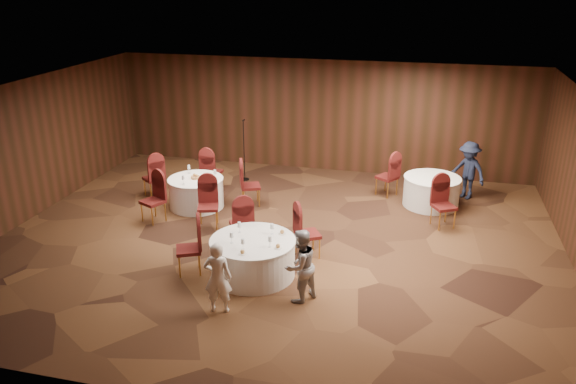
% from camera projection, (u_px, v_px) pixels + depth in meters
% --- Properties ---
extents(ground, '(12.00, 12.00, 0.00)m').
position_uv_depth(ground, '(277.00, 242.00, 12.16)').
color(ground, black).
rests_on(ground, ground).
extents(room_shell, '(12.00, 12.00, 12.00)m').
position_uv_depth(room_shell, '(276.00, 155.00, 11.44)').
color(room_shell, silver).
rests_on(room_shell, ground).
extents(table_main, '(1.63, 1.63, 0.74)m').
position_uv_depth(table_main, '(253.00, 257.00, 10.71)').
color(table_main, white).
rests_on(table_main, ground).
extents(table_left, '(1.36, 1.36, 0.74)m').
position_uv_depth(table_left, '(196.00, 192.00, 13.85)').
color(table_left, white).
rests_on(table_left, ground).
extents(table_right, '(1.39, 1.39, 0.74)m').
position_uv_depth(table_right, '(431.00, 191.00, 13.93)').
color(table_right, white).
rests_on(table_right, ground).
extents(chairs_main, '(2.79, 2.04, 1.00)m').
position_uv_depth(chairs_main, '(247.00, 235.00, 11.32)').
color(chairs_main, '#430D0F').
rests_on(chairs_main, ground).
extents(chairs_left, '(3.30, 2.91, 1.00)m').
position_uv_depth(chairs_left, '(196.00, 188.00, 13.80)').
color(chairs_left, '#430D0F').
rests_on(chairs_left, ground).
extents(chairs_right, '(2.12, 2.39, 1.00)m').
position_uv_depth(chairs_right, '(414.00, 190.00, 13.63)').
color(chairs_right, '#430D0F').
rests_on(chairs_right, ground).
extents(tabletop_main, '(1.01, 1.13, 0.22)m').
position_uv_depth(tabletop_main, '(258.00, 238.00, 10.43)').
color(tabletop_main, silver).
rests_on(tabletop_main, table_main).
extents(tabletop_left, '(0.84, 0.83, 0.22)m').
position_uv_depth(tabletop_left, '(195.00, 175.00, 13.69)').
color(tabletop_left, silver).
rests_on(tabletop_left, table_left).
extents(tabletop_right, '(0.08, 0.08, 0.22)m').
position_uv_depth(tabletop_right, '(444.00, 175.00, 13.48)').
color(tabletop_right, silver).
rests_on(tabletop_right, table_right).
extents(mic_stand, '(0.24, 0.24, 1.73)m').
position_uv_depth(mic_stand, '(244.00, 162.00, 15.62)').
color(mic_stand, black).
rests_on(mic_stand, ground).
extents(woman_a, '(0.52, 0.38, 1.30)m').
position_uv_depth(woman_a, '(218.00, 278.00, 9.45)').
color(woman_a, white).
rests_on(woman_a, ground).
extents(woman_b, '(0.80, 0.83, 1.35)m').
position_uv_depth(woman_b, '(300.00, 266.00, 9.78)').
color(woman_b, '#A5A5AA').
rests_on(woman_b, ground).
extents(man_c, '(1.11, 1.03, 1.50)m').
position_uv_depth(man_c, '(468.00, 170.00, 14.26)').
color(man_c, black).
rests_on(man_c, ground).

